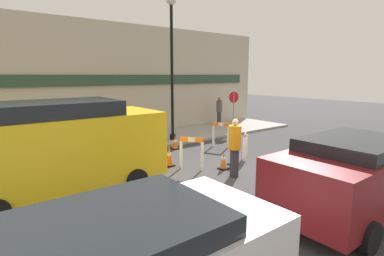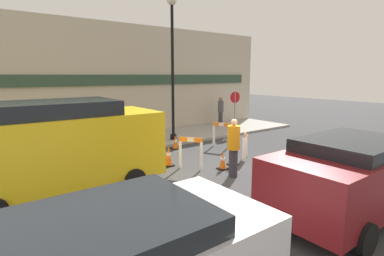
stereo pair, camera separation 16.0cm
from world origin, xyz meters
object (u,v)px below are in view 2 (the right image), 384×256
object	(u,v)px
person_worker	(234,146)
person_pedestrian	(221,110)
stop_sign	(235,105)
work_van	(59,144)
parked_car_1	(351,172)
streetlamp_post	(172,51)

from	to	relation	value
person_worker	person_pedestrian	bearing A→B (deg)	-24.16
stop_sign	person_worker	size ratio (longest dim) A/B	1.17
person_pedestrian	work_van	size ratio (longest dim) A/B	0.32
person_pedestrian	parked_car_1	size ratio (longest dim) A/B	0.38
person_pedestrian	parked_car_1	bearing A→B (deg)	36.92
work_van	streetlamp_post	bearing A→B (deg)	30.35
streetlamp_post	person_pedestrian	bearing A→B (deg)	20.65
person_pedestrian	stop_sign	bearing A→B (deg)	45.08
streetlamp_post	parked_car_1	xyz separation A→B (m)	(-0.97, -8.43, -3.12)
person_pedestrian	work_van	bearing A→B (deg)	1.43
stop_sign	parked_car_1	distance (m)	9.58
person_worker	person_pedestrian	world-z (taller)	person_worker
streetlamp_post	parked_car_1	distance (m)	9.04
parked_car_1	work_van	bearing A→B (deg)	132.64
person_worker	person_pedestrian	xyz separation A→B (m)	(5.69, 6.80, 0.05)
person_worker	parked_car_1	world-z (taller)	person_worker
stop_sign	person_worker	distance (m)	7.10
streetlamp_post	person_pedestrian	size ratio (longest dim) A/B	3.83
streetlamp_post	stop_sign	bearing A→B (deg)	-2.00
work_van	person_worker	bearing A→B (deg)	-21.98
person_pedestrian	person_worker	bearing A→B (deg)	25.22
streetlamp_post	work_van	bearing A→B (deg)	-149.65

